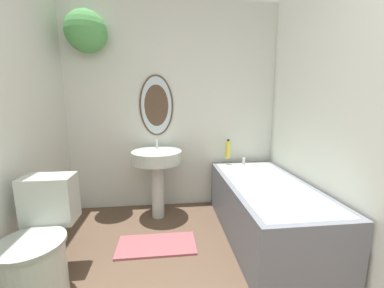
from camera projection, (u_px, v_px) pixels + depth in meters
wall_back at (160, 97)px, 2.73m from camera, size 2.55×0.42×2.40m
wall_right at (360, 114)px, 1.64m from camera, size 0.06×2.72×2.40m
toilet at (39, 248)px, 1.56m from camera, size 0.41×0.60×0.76m
pedestal_sink at (157, 165)px, 2.55m from camera, size 0.54×0.54×0.86m
bathtub at (265, 208)px, 2.23m from camera, size 0.74×1.53×0.61m
shampoo_bottle at (228, 149)px, 2.79m from camera, size 0.06×0.06×0.23m
bath_mat at (157, 245)px, 2.11m from camera, size 0.70×0.34×0.02m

